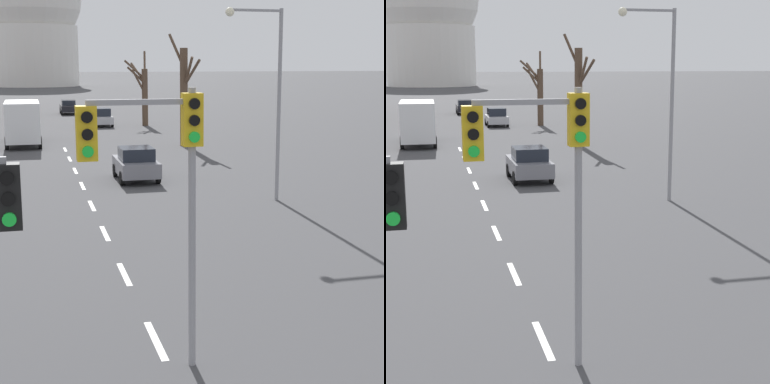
% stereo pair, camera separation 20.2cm
% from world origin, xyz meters
% --- Properties ---
extents(lane_stripe_1, '(0.16, 2.00, 0.01)m').
position_xyz_m(lane_stripe_1, '(0.00, 7.53, 0.00)').
color(lane_stripe_1, silver).
rests_on(lane_stripe_1, ground_plane).
extents(lane_stripe_2, '(0.16, 2.00, 0.01)m').
position_xyz_m(lane_stripe_2, '(0.00, 12.03, 0.00)').
color(lane_stripe_2, silver).
rests_on(lane_stripe_2, ground_plane).
extents(lane_stripe_3, '(0.16, 2.00, 0.01)m').
position_xyz_m(lane_stripe_3, '(0.00, 16.53, 0.00)').
color(lane_stripe_3, silver).
rests_on(lane_stripe_3, ground_plane).
extents(lane_stripe_4, '(0.16, 2.00, 0.01)m').
position_xyz_m(lane_stripe_4, '(0.00, 21.03, 0.00)').
color(lane_stripe_4, silver).
rests_on(lane_stripe_4, ground_plane).
extents(lane_stripe_5, '(0.16, 2.00, 0.01)m').
position_xyz_m(lane_stripe_5, '(0.00, 25.53, 0.00)').
color(lane_stripe_5, silver).
rests_on(lane_stripe_5, ground_plane).
extents(lane_stripe_6, '(0.16, 2.00, 0.01)m').
position_xyz_m(lane_stripe_6, '(0.00, 30.03, 0.00)').
color(lane_stripe_6, silver).
rests_on(lane_stripe_6, ground_plane).
extents(lane_stripe_7, '(0.16, 2.00, 0.01)m').
position_xyz_m(lane_stripe_7, '(0.00, 34.53, 0.00)').
color(lane_stripe_7, silver).
rests_on(lane_stripe_7, ground_plane).
extents(lane_stripe_8, '(0.16, 2.00, 0.01)m').
position_xyz_m(lane_stripe_8, '(0.00, 39.03, 0.00)').
color(lane_stripe_8, silver).
rests_on(lane_stripe_8, ground_plane).
extents(traffic_signal_centre_tall, '(2.27, 0.34, 5.38)m').
position_xyz_m(traffic_signal_centre_tall, '(-0.18, 6.25, 4.08)').
color(traffic_signal_centre_tall, gray).
rests_on(traffic_signal_centre_tall, ground_plane).
extents(street_lamp_right, '(2.45, 0.36, 7.97)m').
position_xyz_m(street_lamp_right, '(7.35, 20.18, 4.95)').
color(street_lamp_right, gray).
rests_on(street_lamp_right, ground_plane).
extents(sedan_near_left, '(1.83, 4.36, 1.60)m').
position_xyz_m(sedan_near_left, '(2.25, 69.91, 0.82)').
color(sedan_near_left, black).
rests_on(sedan_near_left, ground_plane).
extents(sedan_near_right, '(1.94, 3.93, 1.69)m').
position_xyz_m(sedan_near_right, '(4.24, 54.63, 0.83)').
color(sedan_near_right, '#B7B7BC').
rests_on(sedan_near_right, ground_plane).
extents(sedan_mid_centre, '(1.97, 3.84, 1.68)m').
position_xyz_m(sedan_mid_centre, '(2.75, 26.35, 0.85)').
color(sedan_mid_centre, slate).
rests_on(sedan_mid_centre, ground_plane).
extents(delivery_truck, '(2.44, 7.20, 3.14)m').
position_xyz_m(delivery_truck, '(-2.72, 42.13, 1.70)').
color(delivery_truck, '#333842').
rests_on(delivery_truck, ground_plane).
extents(bare_tree_right_near, '(2.14, 2.67, 6.87)m').
position_xyz_m(bare_tree_right_near, '(8.21, 54.39, 3.14)').
color(bare_tree_right_near, brown).
rests_on(bare_tree_right_near, ground_plane).
extents(bare_tree_right_far, '(1.42, 3.65, 7.79)m').
position_xyz_m(bare_tree_right_far, '(8.32, 38.94, 3.68)').
color(bare_tree_right_far, brown).
rests_on(bare_tree_right_far, ground_plane).
extents(capitol_dome, '(24.45, 24.45, 34.53)m').
position_xyz_m(capitol_dome, '(0.00, 161.95, 16.82)').
color(capitol_dome, silver).
rests_on(capitol_dome, ground_plane).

